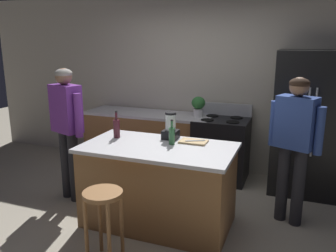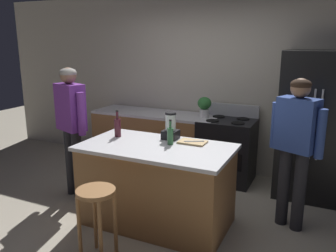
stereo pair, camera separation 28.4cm
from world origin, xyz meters
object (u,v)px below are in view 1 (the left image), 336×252
(bottle_olive_oil, at_px, (172,135))
(stove_range, at_px, (221,148))
(bar_stool, at_px, (103,208))
(chef_knife, at_px, (195,141))
(kitchen_island, at_px, (158,185))
(person_by_sink_right, at_px, (295,137))
(cutting_board, at_px, (193,142))
(refrigerator, at_px, (309,123))
(bottle_wine, at_px, (117,128))
(blender_appliance, at_px, (171,128))
(potted_plant, at_px, (198,105))
(person_by_island_left, at_px, (67,122))

(bottle_olive_oil, bearing_deg, stove_range, 80.02)
(stove_range, height_order, bar_stool, stove_range)
(chef_knife, bearing_deg, kitchen_island, -169.21)
(person_by_sink_right, bearing_deg, stove_range, 135.38)
(cutting_board, relative_size, chef_knife, 1.36)
(kitchen_island, bearing_deg, refrigerator, 44.56)
(bottle_wine, relative_size, chef_knife, 1.44)
(blender_appliance, relative_size, cutting_board, 1.03)
(refrigerator, xyz_separation_m, potted_plant, (-1.52, 0.05, 0.13))
(potted_plant, bearing_deg, kitchen_island, -90.08)
(kitchen_island, distance_m, stove_range, 1.57)
(blender_appliance, relative_size, bottle_olive_oil, 1.12)
(refrigerator, distance_m, bottle_wine, 2.50)
(kitchen_island, height_order, blender_appliance, blender_appliance)
(bottle_wine, bearing_deg, refrigerator, 33.10)
(bottle_wine, bearing_deg, chef_knife, 7.83)
(chef_knife, bearing_deg, bottle_olive_oil, -172.24)
(stove_range, bearing_deg, person_by_sink_right, -44.62)
(person_by_island_left, distance_m, bottle_wine, 0.72)
(kitchen_island, bearing_deg, cutting_board, 39.17)
(stove_range, xyz_separation_m, blender_appliance, (-0.34, -1.22, 0.57))
(person_by_sink_right, height_order, blender_appliance, person_by_sink_right)
(chef_knife, bearing_deg, potted_plant, 77.88)
(potted_plant, height_order, bottle_olive_oil, potted_plant)
(stove_range, bearing_deg, person_by_island_left, -140.77)
(chef_knife, bearing_deg, person_by_island_left, 156.39)
(bar_stool, xyz_separation_m, chef_knife, (0.53, 1.08, 0.39))
(kitchen_island, relative_size, person_by_sink_right, 1.00)
(person_by_island_left, relative_size, bottle_olive_oil, 6.09)
(potted_plant, xyz_separation_m, cutting_board, (0.32, -1.29, -0.16))
(refrigerator, bearing_deg, bottle_olive_oil, -135.28)
(bar_stool, distance_m, cutting_board, 1.26)
(refrigerator, height_order, bottle_wine, refrigerator)
(person_by_sink_right, xyz_separation_m, bar_stool, (-1.56, -1.37, -0.45))
(person_by_island_left, height_order, chef_knife, person_by_island_left)
(person_by_sink_right, bearing_deg, bar_stool, -138.73)
(person_by_sink_right, height_order, potted_plant, person_by_sink_right)
(cutting_board, bearing_deg, kitchen_island, -140.83)
(bottle_olive_oil, bearing_deg, refrigerator, 44.72)
(person_by_sink_right, distance_m, cutting_board, 1.08)
(bar_stool, bearing_deg, person_by_sink_right, 41.27)
(stove_range, distance_m, chef_knife, 1.35)
(stove_range, xyz_separation_m, person_by_island_left, (-1.66, -1.35, 0.56))
(person_by_sink_right, relative_size, bottle_wine, 5.18)
(bottle_olive_oil, xyz_separation_m, chef_knife, (0.22, 0.15, -0.08))
(stove_range, relative_size, bar_stool, 1.56)
(potted_plant, height_order, blender_appliance, blender_appliance)
(refrigerator, height_order, chef_knife, refrigerator)
(kitchen_island, height_order, potted_plant, potted_plant)
(person_by_island_left, xyz_separation_m, potted_plant, (1.29, 1.38, 0.06))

